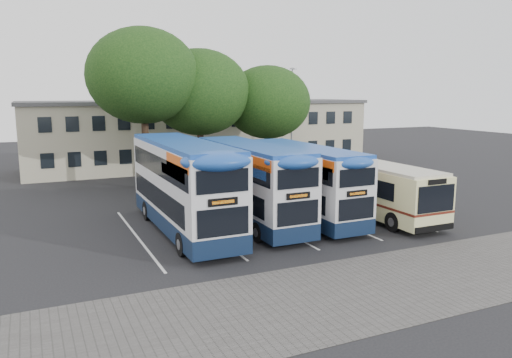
{
  "coord_description": "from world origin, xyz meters",
  "views": [
    {
      "loc": [
        -15.27,
        -18.78,
        6.98
      ],
      "look_at": [
        -4.35,
        5.0,
        2.41
      ],
      "focal_mm": 35.0,
      "sensor_mm": 36.0,
      "label": 1
    }
  ],
  "objects_px": {
    "tree_right": "(267,102)",
    "bus_dd_right": "(304,179)",
    "bus_dd_left": "(183,182)",
    "bus_dd_mid": "(250,180)",
    "tree_mid": "(200,92)",
    "bus_single": "(369,185)",
    "tree_left": "(143,76)",
    "lamp_post": "(292,114)"
  },
  "relations": [
    {
      "from": "tree_mid",
      "to": "bus_dd_mid",
      "type": "distance_m",
      "value": 13.76
    },
    {
      "from": "lamp_post",
      "to": "tree_mid",
      "type": "height_order",
      "value": "tree_mid"
    },
    {
      "from": "lamp_post",
      "to": "bus_single",
      "type": "distance_m",
      "value": 16.65
    },
    {
      "from": "tree_mid",
      "to": "bus_dd_right",
      "type": "relative_size",
      "value": 1.05
    },
    {
      "from": "bus_dd_left",
      "to": "tree_left",
      "type": "bearing_deg",
      "value": 86.21
    },
    {
      "from": "bus_dd_left",
      "to": "bus_dd_mid",
      "type": "height_order",
      "value": "bus_dd_left"
    },
    {
      "from": "tree_right",
      "to": "bus_dd_left",
      "type": "distance_m",
      "value": 17.28
    },
    {
      "from": "bus_dd_mid",
      "to": "bus_single",
      "type": "distance_m",
      "value": 7.12
    },
    {
      "from": "tree_mid",
      "to": "bus_dd_right",
      "type": "distance_m",
      "value": 14.16
    },
    {
      "from": "lamp_post",
      "to": "bus_dd_left",
      "type": "relative_size",
      "value": 0.82
    },
    {
      "from": "tree_mid",
      "to": "bus_dd_right",
      "type": "xyz_separation_m",
      "value": [
        1.55,
        -13.26,
        -4.72
      ]
    },
    {
      "from": "bus_dd_left",
      "to": "bus_single",
      "type": "relative_size",
      "value": 1.08
    },
    {
      "from": "tree_left",
      "to": "bus_dd_left",
      "type": "distance_m",
      "value": 13.36
    },
    {
      "from": "tree_right",
      "to": "bus_dd_mid",
      "type": "xyz_separation_m",
      "value": [
        -7.19,
        -12.72,
        -3.8
      ]
    },
    {
      "from": "lamp_post",
      "to": "bus_single",
      "type": "xyz_separation_m",
      "value": [
        -3.6,
        -15.9,
        -3.36
      ]
    },
    {
      "from": "tree_left",
      "to": "bus_dd_right",
      "type": "distance_m",
      "value": 14.92
    },
    {
      "from": "bus_dd_right",
      "to": "tree_mid",
      "type": "bearing_deg",
      "value": 96.65
    },
    {
      "from": "tree_right",
      "to": "lamp_post",
      "type": "bearing_deg",
      "value": 31.73
    },
    {
      "from": "bus_dd_right",
      "to": "bus_single",
      "type": "height_order",
      "value": "bus_dd_right"
    },
    {
      "from": "tree_left",
      "to": "bus_dd_mid",
      "type": "relative_size",
      "value": 1.12
    },
    {
      "from": "tree_left",
      "to": "tree_mid",
      "type": "bearing_deg",
      "value": 11.7
    },
    {
      "from": "bus_dd_left",
      "to": "bus_dd_right",
      "type": "height_order",
      "value": "bus_dd_left"
    },
    {
      "from": "bus_dd_left",
      "to": "bus_dd_mid",
      "type": "relative_size",
      "value": 1.07
    },
    {
      "from": "tree_right",
      "to": "bus_dd_mid",
      "type": "distance_m",
      "value": 15.1
    },
    {
      "from": "tree_left",
      "to": "bus_single",
      "type": "xyz_separation_m",
      "value": [
        9.96,
        -13.01,
        -6.39
      ]
    },
    {
      "from": "bus_dd_mid",
      "to": "bus_dd_left",
      "type": "bearing_deg",
      "value": -177.56
    },
    {
      "from": "tree_right",
      "to": "bus_dd_right",
      "type": "distance_m",
      "value": 14.28
    },
    {
      "from": "lamp_post",
      "to": "bus_dd_mid",
      "type": "relative_size",
      "value": 0.88
    },
    {
      "from": "tree_left",
      "to": "bus_single",
      "type": "height_order",
      "value": "tree_left"
    },
    {
      "from": "tree_mid",
      "to": "bus_single",
      "type": "bearing_deg",
      "value": -68.43
    },
    {
      "from": "tree_mid",
      "to": "tree_right",
      "type": "xyz_separation_m",
      "value": [
        5.68,
        -0.16,
        -0.81
      ]
    },
    {
      "from": "lamp_post",
      "to": "tree_mid",
      "type": "distance_m",
      "value": 9.51
    },
    {
      "from": "tree_right",
      "to": "tree_mid",
      "type": "bearing_deg",
      "value": 178.39
    },
    {
      "from": "bus_single",
      "to": "tree_left",
      "type": "bearing_deg",
      "value": 127.43
    },
    {
      "from": "tree_left",
      "to": "bus_dd_mid",
      "type": "bearing_deg",
      "value": -76.17
    },
    {
      "from": "bus_dd_left",
      "to": "bus_single",
      "type": "bearing_deg",
      "value": -4.76
    },
    {
      "from": "bus_single",
      "to": "bus_dd_mid",
      "type": "bearing_deg",
      "value": 171.44
    },
    {
      "from": "tree_left",
      "to": "lamp_post",
      "type": "bearing_deg",
      "value": 12.01
    },
    {
      "from": "lamp_post",
      "to": "bus_dd_left",
      "type": "distance_m",
      "value": 20.93
    },
    {
      "from": "bus_dd_mid",
      "to": "tree_mid",
      "type": "bearing_deg",
      "value": 83.32
    },
    {
      "from": "lamp_post",
      "to": "tree_left",
      "type": "distance_m",
      "value": 14.19
    },
    {
      "from": "bus_dd_mid",
      "to": "bus_single",
      "type": "relative_size",
      "value": 1.01
    }
  ]
}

